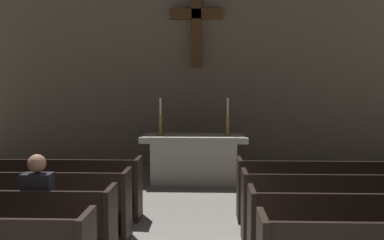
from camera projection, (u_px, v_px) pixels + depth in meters
pew_left_row_4 at (22, 187)px, 7.09m from camera, size 3.68×0.50×0.95m
pew_right_row_4 at (360, 190)px, 6.91m from camera, size 3.68×0.50×0.95m
altar at (194, 158)px, 9.59m from camera, size 2.20×0.90×1.01m
candlestick_left at (161, 123)px, 9.56m from camera, size 0.16×0.16×0.77m
candlestick_right at (228, 123)px, 9.51m from camera, size 0.16×0.16×0.77m
apse_with_cross at (197, 40)px, 11.45m from camera, size 12.65×0.49×6.31m
lone_worshipper at (41, 209)px, 5.09m from camera, size 0.32×0.43×1.32m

